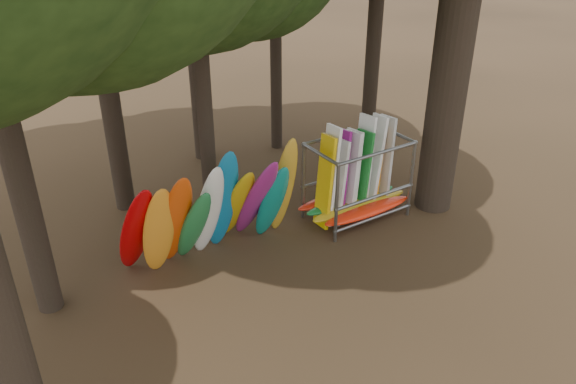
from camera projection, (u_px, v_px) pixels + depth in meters
ground at (325, 265)px, 13.72m from camera, size 120.00×120.00×0.00m
kayak_row at (215, 211)px, 13.35m from camera, size 4.59×2.16×3.19m
storage_rack at (357, 182)px, 15.35m from camera, size 3.19×1.60×2.82m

